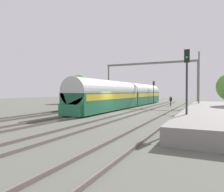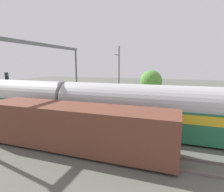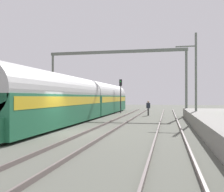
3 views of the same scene
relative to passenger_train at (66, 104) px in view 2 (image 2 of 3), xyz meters
The scene contains 13 objects.
ground 11.70m from the passenger_train, 79.58° to the right, with size 120.00×120.00×0.00m, color #5A5C52.
track_far_west 12.23m from the passenger_train, 110.20° to the right, with size 1.52×60.00×0.16m.
track_west 11.49m from the passenger_train, 90.00° to the right, with size 1.51×60.00×0.16m.
track_east 12.23m from the passenger_train, 69.80° to the right, with size 1.51×60.00×0.16m.
track_far_east 14.20m from the passenger_train, 53.65° to the right, with size 1.52×60.00×0.16m.
platform 15.41m from the passenger_train, 37.52° to the right, with size 4.40×28.00×0.90m.
passenger_train is the anchor object (origin of this frame).
freight_car 5.42m from the passenger_train, 140.69° to the right, with size 2.80×13.00×2.70m.
person_crossing 7.67m from the passenger_train, 37.91° to the left, with size 0.46×0.38×1.73m.
railway_signal_far 9.40m from the passenger_train, 78.16° to the left, with size 0.36×0.30×4.61m.
catenary_gantry 6.66m from the passenger_train, 67.10° to the left, with size 16.91×0.28×7.86m.
catenary_pole_east_mid 11.03m from the passenger_train, ahead, with size 1.90×0.20×8.00m.
tree_east_background 15.43m from the passenger_train, 21.19° to the right, with size 3.30×3.30×4.69m.
Camera 2 is at (-16.72, 1.63, 5.49)m, focal length 30.47 mm.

